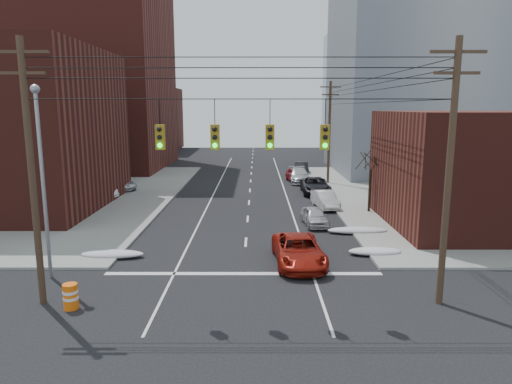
{
  "coord_description": "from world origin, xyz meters",
  "views": [
    {
      "loc": [
        0.66,
        -15.37,
        8.27
      ],
      "look_at": [
        0.63,
        12.98,
        3.0
      ],
      "focal_mm": 32.0,
      "sensor_mm": 36.0,
      "label": 1
    }
  ],
  "objects_px": {
    "parked_car_f": "(301,168)",
    "lot_car_c": "(56,189)",
    "parked_car_c": "(315,186)",
    "parked_car_e": "(296,175)",
    "parked_car_d": "(299,175)",
    "lot_car_b": "(115,184)",
    "lot_car_d": "(51,189)",
    "lot_car_a": "(93,191)",
    "parked_car_a": "(315,216)",
    "parked_car_b": "(325,200)",
    "construction_barrel": "(71,296)",
    "red_pickup": "(299,250)"
  },
  "relations": [
    {
      "from": "parked_car_e",
      "to": "parked_car_f",
      "type": "bearing_deg",
      "value": 71.68
    },
    {
      "from": "parked_car_c",
      "to": "parked_car_f",
      "type": "relative_size",
      "value": 1.29
    },
    {
      "from": "parked_car_a",
      "to": "parked_car_e",
      "type": "relative_size",
      "value": 0.82
    },
    {
      "from": "parked_car_d",
      "to": "lot_car_b",
      "type": "bearing_deg",
      "value": -164.17
    },
    {
      "from": "parked_car_c",
      "to": "lot_car_c",
      "type": "bearing_deg",
      "value": -172.66
    },
    {
      "from": "lot_car_a",
      "to": "lot_car_d",
      "type": "distance_m",
      "value": 4.71
    },
    {
      "from": "construction_barrel",
      "to": "red_pickup",
      "type": "bearing_deg",
      "value": 29.14
    },
    {
      "from": "parked_car_e",
      "to": "parked_car_f",
      "type": "height_order",
      "value": "parked_car_e"
    },
    {
      "from": "parked_car_e",
      "to": "construction_barrel",
      "type": "xyz_separation_m",
      "value": [
        -12.23,
        -33.03,
        -0.22
      ]
    },
    {
      "from": "red_pickup",
      "to": "parked_car_f",
      "type": "bearing_deg",
      "value": 80.98
    },
    {
      "from": "parked_car_d",
      "to": "parked_car_b",
      "type": "bearing_deg",
      "value": -87.21
    },
    {
      "from": "parked_car_f",
      "to": "lot_car_c",
      "type": "distance_m",
      "value": 29.33
    },
    {
      "from": "parked_car_c",
      "to": "construction_barrel",
      "type": "bearing_deg",
      "value": -116.87
    },
    {
      "from": "lot_car_a",
      "to": "parked_car_b",
      "type": "bearing_deg",
      "value": -79.07
    },
    {
      "from": "parked_car_f",
      "to": "construction_barrel",
      "type": "relative_size",
      "value": 4.02
    },
    {
      "from": "parked_car_c",
      "to": "parked_car_e",
      "type": "relative_size",
      "value": 1.23
    },
    {
      "from": "parked_car_d",
      "to": "parked_car_f",
      "type": "relative_size",
      "value": 1.25
    },
    {
      "from": "lot_car_c",
      "to": "parked_car_e",
      "type": "bearing_deg",
      "value": -41.43
    },
    {
      "from": "parked_car_e",
      "to": "lot_car_a",
      "type": "distance_m",
      "value": 21.87
    },
    {
      "from": "parked_car_b",
      "to": "lot_car_a",
      "type": "height_order",
      "value": "lot_car_a"
    },
    {
      "from": "parked_car_a",
      "to": "parked_car_e",
      "type": "height_order",
      "value": "parked_car_e"
    },
    {
      "from": "parked_car_e",
      "to": "construction_barrel",
      "type": "distance_m",
      "value": 35.22
    },
    {
      "from": "parked_car_e",
      "to": "construction_barrel",
      "type": "height_order",
      "value": "parked_car_e"
    },
    {
      "from": "parked_car_b",
      "to": "parked_car_c",
      "type": "xyz_separation_m",
      "value": [
        0.0,
        6.4,
        0.08
      ]
    },
    {
      "from": "parked_car_d",
      "to": "lot_car_c",
      "type": "relative_size",
      "value": 1.01
    },
    {
      "from": "parked_car_a",
      "to": "lot_car_d",
      "type": "bearing_deg",
      "value": 150.94
    },
    {
      "from": "lot_car_b",
      "to": "lot_car_d",
      "type": "height_order",
      "value": "lot_car_b"
    },
    {
      "from": "parked_car_e",
      "to": "parked_car_c",
      "type": "bearing_deg",
      "value": -88.26
    },
    {
      "from": "parked_car_d",
      "to": "parked_car_a",
      "type": "bearing_deg",
      "value": -93.34
    },
    {
      "from": "parked_car_a",
      "to": "parked_car_c",
      "type": "distance_m",
      "value": 12.2
    },
    {
      "from": "parked_car_a",
      "to": "construction_barrel",
      "type": "height_order",
      "value": "parked_car_a"
    },
    {
      "from": "red_pickup",
      "to": "parked_car_d",
      "type": "bearing_deg",
      "value": 81.52
    },
    {
      "from": "parked_car_a",
      "to": "lot_car_c",
      "type": "relative_size",
      "value": 0.7
    },
    {
      "from": "parked_car_e",
      "to": "parked_car_f",
      "type": "distance_m",
      "value": 6.89
    },
    {
      "from": "parked_car_c",
      "to": "parked_car_d",
      "type": "relative_size",
      "value": 1.03
    },
    {
      "from": "construction_barrel",
      "to": "parked_car_d",
      "type": "bearing_deg",
      "value": 69.06
    },
    {
      "from": "parked_car_d",
      "to": "parked_car_f",
      "type": "bearing_deg",
      "value": 80.7
    },
    {
      "from": "lot_car_b",
      "to": "construction_barrel",
      "type": "distance_m",
      "value": 27.49
    },
    {
      "from": "parked_car_a",
      "to": "parked_car_b",
      "type": "xyz_separation_m",
      "value": [
        1.6,
        5.69,
        0.06
      ]
    },
    {
      "from": "lot_car_a",
      "to": "lot_car_c",
      "type": "xyz_separation_m",
      "value": [
        -3.55,
        0.36,
        0.05
      ]
    },
    {
      "from": "parked_car_a",
      "to": "lot_car_a",
      "type": "xyz_separation_m",
      "value": [
        -18.89,
        8.92,
        0.24
      ]
    },
    {
      "from": "parked_car_b",
      "to": "parked_car_d",
      "type": "distance_m",
      "value": 13.24
    },
    {
      "from": "parked_car_b",
      "to": "construction_barrel",
      "type": "relative_size",
      "value": 3.94
    },
    {
      "from": "lot_car_c",
      "to": "parked_car_b",
      "type": "bearing_deg",
      "value": -73.64
    },
    {
      "from": "lot_car_d",
      "to": "parked_car_f",
      "type": "bearing_deg",
      "value": -38.36
    },
    {
      "from": "parked_car_f",
      "to": "lot_car_b",
      "type": "bearing_deg",
      "value": -145.61
    },
    {
      "from": "lot_car_b",
      "to": "lot_car_d",
      "type": "xyz_separation_m",
      "value": [
        -5.14,
        -2.59,
        -0.01
      ]
    },
    {
      "from": "parked_car_f",
      "to": "lot_car_a",
      "type": "relative_size",
      "value": 0.98
    },
    {
      "from": "parked_car_c",
      "to": "lot_car_c",
      "type": "relative_size",
      "value": 1.04
    },
    {
      "from": "parked_car_e",
      "to": "lot_car_d",
      "type": "xyz_separation_m",
      "value": [
        -23.72,
        -8.87,
        0.0
      ]
    }
  ]
}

